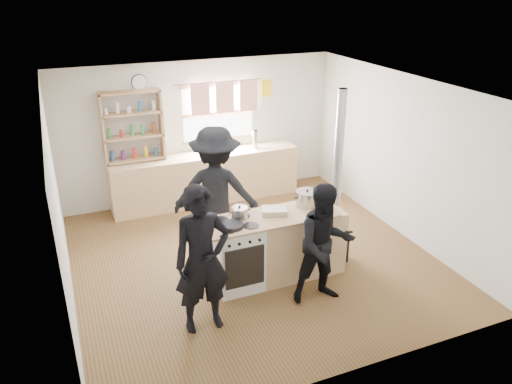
% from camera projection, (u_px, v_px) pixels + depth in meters
% --- Properties ---
extents(ground, '(5.00, 5.00, 0.01)m').
position_uv_depth(ground, '(252.00, 258.00, 7.33)').
color(ground, brown).
rests_on(ground, ground).
extents(back_counter, '(3.40, 0.55, 0.90)m').
position_uv_depth(back_counter, '(206.00, 178.00, 9.03)').
color(back_counter, '#D6B280').
rests_on(back_counter, ground).
extents(shelving_unit, '(1.00, 0.28, 1.20)m').
position_uv_depth(shelving_unit, '(133.00, 126.00, 8.28)').
color(shelving_unit, tan).
rests_on(shelving_unit, back_counter).
extents(thermos, '(0.10, 0.10, 0.33)m').
position_uv_depth(thermos, '(255.00, 139.00, 9.11)').
color(thermos, silver).
rests_on(thermos, back_counter).
extents(cooking_island, '(1.97, 0.64, 0.93)m').
position_uv_depth(cooking_island, '(278.00, 246.00, 6.72)').
color(cooking_island, white).
rests_on(cooking_island, ground).
extents(skillet_greens, '(0.39, 0.39, 0.05)m').
position_uv_depth(skillet_greens, '(233.00, 225.00, 6.21)').
color(skillet_greens, black).
rests_on(skillet_greens, cooking_island).
extents(roast_tray, '(0.38, 0.33, 0.08)m').
position_uv_depth(roast_tray, '(274.00, 211.00, 6.56)').
color(roast_tray, silver).
rests_on(roast_tray, cooking_island).
extents(stockpot_stove, '(0.22, 0.22, 0.18)m').
position_uv_depth(stockpot_stove, '(240.00, 213.00, 6.41)').
color(stockpot_stove, '#B0B0B3').
rests_on(stockpot_stove, cooking_island).
extents(stockpot_counter, '(0.31, 0.31, 0.23)m').
position_uv_depth(stockpot_counter, '(307.00, 198.00, 6.78)').
color(stockpot_counter, '#B1B1B4').
rests_on(stockpot_counter, cooking_island).
extents(bread_board, '(0.28, 0.21, 0.12)m').
position_uv_depth(bread_board, '(322.00, 203.00, 6.75)').
color(bread_board, tan).
rests_on(bread_board, cooking_island).
extents(flue_heater, '(0.35, 0.35, 2.50)m').
position_uv_depth(flue_heater, '(334.00, 218.00, 7.06)').
color(flue_heater, black).
rests_on(flue_heater, ground).
extents(person_near_left, '(0.66, 0.43, 1.79)m').
position_uv_depth(person_near_left, '(202.00, 260.00, 5.57)').
color(person_near_left, black).
rests_on(person_near_left, ground).
extents(person_near_right, '(0.83, 0.69, 1.58)m').
position_uv_depth(person_near_right, '(325.00, 245.00, 6.11)').
color(person_near_right, black).
rests_on(person_near_right, ground).
extents(person_far, '(1.43, 1.16, 1.93)m').
position_uv_depth(person_far, '(216.00, 192.00, 7.13)').
color(person_far, black).
rests_on(person_far, ground).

